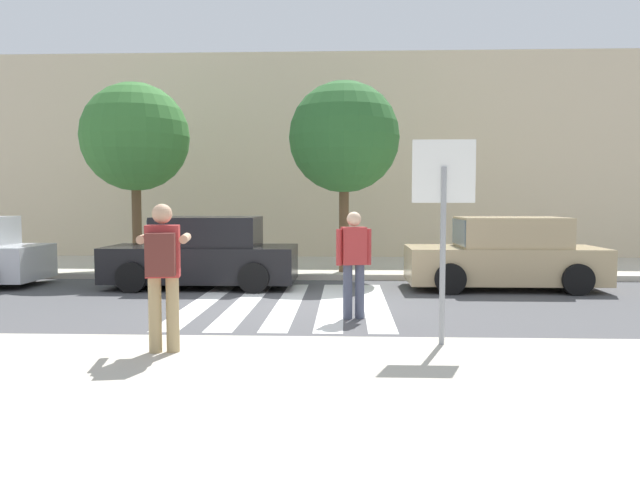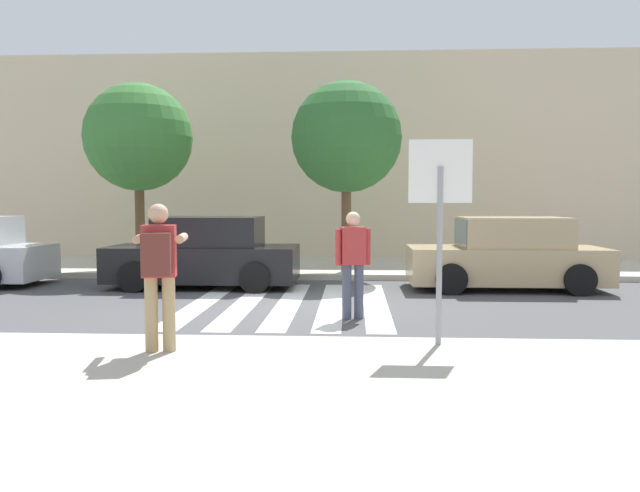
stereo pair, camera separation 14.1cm
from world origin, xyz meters
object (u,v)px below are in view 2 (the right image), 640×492
at_px(street_tree_center, 346,138).
at_px(photographer_with_backpack, 159,264).
at_px(parked_car_tan, 507,256).
at_px(stop_sign, 440,196).
at_px(street_tree_west, 138,138).
at_px(pedestrian_crossing, 353,259).
at_px(parked_car_black, 205,254).

bearing_deg(street_tree_center, photographer_with_backpack, -103.81).
xyz_separation_m(parked_car_tan, street_tree_center, (-3.48, 1.94, 2.72)).
bearing_deg(stop_sign, parked_car_tan, 68.99).
bearing_deg(stop_sign, street_tree_west, 128.80).
xyz_separation_m(pedestrian_crossing, street_tree_west, (-5.48, 5.78, 2.52)).
xyz_separation_m(parked_car_tan, street_tree_west, (-8.78, 2.25, 2.77)).
bearing_deg(stop_sign, pedestrian_crossing, 114.21).
xyz_separation_m(photographer_with_backpack, street_tree_west, (-3.24, 8.69, 2.33)).
xyz_separation_m(stop_sign, street_tree_west, (-6.53, 8.12, 1.54)).
bearing_deg(photographer_with_backpack, street_tree_center, 76.19).
distance_m(stop_sign, street_tree_west, 10.53).
xyz_separation_m(stop_sign, street_tree_center, (-1.23, 7.80, 1.49)).
relative_size(stop_sign, street_tree_center, 0.53).
height_order(photographer_with_backpack, street_tree_center, street_tree_center).
distance_m(stop_sign, parked_car_tan, 6.40).
distance_m(photographer_with_backpack, parked_car_tan, 8.50).
distance_m(parked_car_black, parked_car_tan, 6.55).
height_order(pedestrian_crossing, street_tree_center, street_tree_center).
xyz_separation_m(stop_sign, photographer_with_backpack, (-3.29, -0.58, -0.79)).
distance_m(parked_car_tan, street_tree_west, 9.48).
distance_m(photographer_with_backpack, street_tree_center, 8.92).
xyz_separation_m(stop_sign, parked_car_black, (-4.29, 5.86, -1.23)).
relative_size(stop_sign, parked_car_tan, 0.61).
distance_m(pedestrian_crossing, street_tree_west, 8.35).
relative_size(stop_sign, photographer_with_backpack, 1.45).
relative_size(pedestrian_crossing, parked_car_black, 0.42).
xyz_separation_m(parked_car_black, street_tree_center, (3.07, 1.94, 2.72)).
distance_m(photographer_with_backpack, pedestrian_crossing, 3.68).
bearing_deg(street_tree_west, parked_car_tan, -14.40).
distance_m(stop_sign, street_tree_center, 8.04).
bearing_deg(pedestrian_crossing, parked_car_tan, 46.89).
bearing_deg(street_tree_west, pedestrian_crossing, -46.55).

